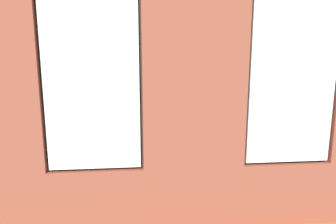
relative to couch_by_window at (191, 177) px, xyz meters
name	(u,v)px	position (x,y,z in m)	size (l,w,h in m)	color
ground_plane	(169,153)	(0.10, -2.14, -0.38)	(6.44, 6.35, 0.10)	#99663D
brick_wall_with_windows	(195,93)	(0.10, 0.65, 1.23)	(5.84, 0.30, 3.24)	brown
white_wall_right	(13,74)	(2.97, -1.94, 1.29)	(0.10, 5.35, 3.24)	silver
couch_by_window	(191,177)	(0.00, 0.00, 0.00)	(1.76, 0.87, 0.80)	black
couch_left	(285,141)	(-2.12, -1.57, 0.00)	(0.88, 1.90, 0.80)	black
coffee_table	(159,130)	(0.27, -2.47, 0.03)	(1.22, 0.87, 0.42)	olive
cup_ceramic	(159,126)	(0.27, -2.47, 0.14)	(0.09, 0.09, 0.11)	silver
candle_jar	(174,124)	(-0.07, -2.63, 0.14)	(0.08, 0.08, 0.11)	#B7333D
table_plant_small	(164,124)	(0.18, -2.34, 0.20)	(0.15, 0.15, 0.22)	#9E5638
remote_silver	(142,129)	(0.63, -2.34, 0.10)	(0.05, 0.17, 0.02)	#B2B2B7
media_console	(33,147)	(2.67, -1.80, -0.06)	(1.00, 0.42, 0.55)	black
tv_flatscreen	(30,112)	(2.67, -1.80, 0.61)	(1.19, 0.20, 0.79)	black
potted_plant_by_left_couch	(241,121)	(-1.72, -2.97, 0.09)	(0.40, 0.40, 0.64)	#9E5638
potted_plant_between_couches	(285,150)	(-1.33, -0.05, 0.32)	(0.72, 0.72, 0.99)	#9E5638
potted_plant_corner_near_left	(244,104)	(-2.27, -4.31, 0.29)	(1.15, 0.93, 1.49)	#47423D
potted_plant_beside_window_right	(11,166)	(2.28, 0.10, 0.28)	(0.72, 0.72, 0.91)	brown
potted_plant_near_tv	(46,127)	(2.12, -0.85, 0.54)	(0.99, 0.96, 1.51)	beige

